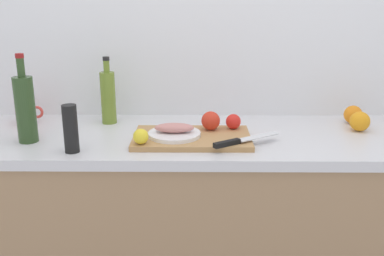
# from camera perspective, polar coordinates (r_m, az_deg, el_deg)

# --- Properties ---
(back_wall) EXTENTS (3.20, 0.05, 2.50)m
(back_wall) POSITION_cam_1_polar(r_m,az_deg,el_deg) (2.02, 2.25, 11.49)
(back_wall) COLOR white
(back_wall) RESTS_ON ground_plane
(kitchen_counter) EXTENTS (2.00, 0.60, 0.90)m
(kitchen_counter) POSITION_cam_1_polar(r_m,az_deg,el_deg) (1.96, 2.26, -13.47)
(kitchen_counter) COLOR #9E7A56
(kitchen_counter) RESTS_ON ground_plane
(cutting_board) EXTENTS (0.45, 0.28, 0.02)m
(cutting_board) POSITION_cam_1_polar(r_m,az_deg,el_deg) (1.70, -0.00, -1.29)
(cutting_board) COLOR tan
(cutting_board) RESTS_ON kitchen_counter
(white_plate) EXTENTS (0.20, 0.20, 0.01)m
(white_plate) POSITION_cam_1_polar(r_m,az_deg,el_deg) (1.69, -2.31, -0.80)
(white_plate) COLOR white
(white_plate) RESTS_ON cutting_board
(fish_fillet) EXTENTS (0.15, 0.07, 0.04)m
(fish_fillet) POSITION_cam_1_polar(r_m,az_deg,el_deg) (1.68, -2.32, 0.03)
(fish_fillet) COLOR tan
(fish_fillet) RESTS_ON white_plate
(chef_knife) EXTENTS (0.26, 0.18, 0.02)m
(chef_knife) POSITION_cam_1_polar(r_m,az_deg,el_deg) (1.61, 6.09, -1.67)
(chef_knife) COLOR silver
(chef_knife) RESTS_ON cutting_board
(lemon_0) EXTENTS (0.06, 0.06, 0.06)m
(lemon_0) POSITION_cam_1_polar(r_m,az_deg,el_deg) (1.60, -6.69, -1.10)
(lemon_0) COLOR yellow
(lemon_0) RESTS_ON cutting_board
(tomato_0) EXTENTS (0.06, 0.06, 0.06)m
(tomato_0) POSITION_cam_1_polar(r_m,az_deg,el_deg) (1.78, 5.40, 0.84)
(tomato_0) COLOR red
(tomato_0) RESTS_ON cutting_board
(tomato_1) EXTENTS (0.08, 0.08, 0.08)m
(tomato_1) POSITION_cam_1_polar(r_m,az_deg,el_deg) (1.75, 2.43, 0.94)
(tomato_1) COLOR red
(tomato_1) RESTS_ON cutting_board
(olive_oil_bottle) EXTENTS (0.06, 0.06, 0.29)m
(olive_oil_bottle) POSITION_cam_1_polar(r_m,az_deg,el_deg) (1.94, -10.87, 4.08)
(olive_oil_bottle) COLOR olive
(olive_oil_bottle) RESTS_ON kitchen_counter
(wine_bottle) EXTENTS (0.07, 0.07, 0.34)m
(wine_bottle) POSITION_cam_1_polar(r_m,az_deg,el_deg) (1.77, -20.90, 2.48)
(wine_bottle) COLOR #2D4723
(wine_bottle) RESTS_ON kitchen_counter
(coffee_mug_0) EXTENTS (0.12, 0.08, 0.09)m
(coffee_mug_0) POSITION_cam_1_polar(r_m,az_deg,el_deg) (2.05, -20.82, 1.84)
(coffee_mug_0) COLOR #CC3F38
(coffee_mug_0) RESTS_ON kitchen_counter
(orange_0) EXTENTS (0.08, 0.08, 0.08)m
(orange_0) POSITION_cam_1_polar(r_m,az_deg,el_deg) (2.04, 20.24, 1.66)
(orange_0) COLOR orange
(orange_0) RESTS_ON kitchen_counter
(orange_1) EXTENTS (0.08, 0.08, 0.08)m
(orange_1) POSITION_cam_1_polar(r_m,az_deg,el_deg) (1.93, 21.02, 0.81)
(orange_1) COLOR orange
(orange_1) RESTS_ON kitchen_counter
(pepper_mill) EXTENTS (0.05, 0.05, 0.17)m
(pepper_mill) POSITION_cam_1_polar(r_m,az_deg,el_deg) (1.61, -15.54, -0.10)
(pepper_mill) COLOR black
(pepper_mill) RESTS_ON kitchen_counter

